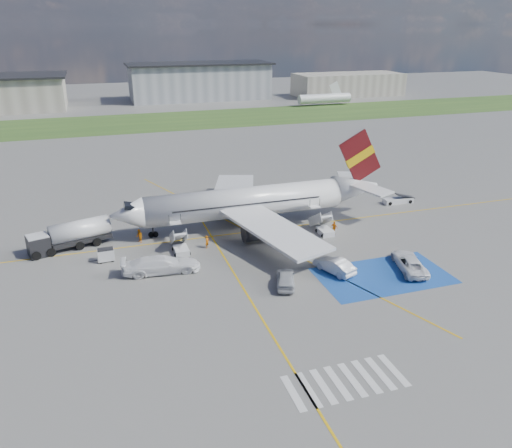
# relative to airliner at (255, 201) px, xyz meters

# --- Properties ---
(ground) EXTENTS (400.00, 400.00, 0.00)m
(ground) POSITION_rel_airliner_xyz_m (-1.51, -14.00, -3.39)
(ground) COLOR #60605E
(ground) RESTS_ON ground
(grass_strip) EXTENTS (400.00, 30.00, 0.01)m
(grass_strip) POSITION_rel_airliner_xyz_m (-1.51, 81.00, -3.39)
(grass_strip) COLOR #2D4C1E
(grass_strip) RESTS_ON ground
(taxiway_line_main) EXTENTS (120.00, 0.20, 0.01)m
(taxiway_line_main) POSITION_rel_airliner_xyz_m (-1.51, -2.00, -3.39)
(taxiway_line_main) COLOR gold
(taxiway_line_main) RESTS_ON ground
(taxiway_line_cross) EXTENTS (0.20, 60.00, 0.01)m
(taxiway_line_cross) POSITION_rel_airliner_xyz_m (-6.51, -24.00, -3.39)
(taxiway_line_cross) COLOR gold
(taxiway_line_cross) RESTS_ON ground
(taxiway_line_diag) EXTENTS (20.71, 56.45, 0.01)m
(taxiway_line_diag) POSITION_rel_airliner_xyz_m (-1.51, -2.00, -3.39)
(taxiway_line_diag) COLOR gold
(taxiway_line_diag) RESTS_ON ground
(staging_box) EXTENTS (14.00, 8.00, 0.01)m
(staging_box) POSITION_rel_airliner_xyz_m (8.49, -18.00, -3.39)
(staging_box) COLOR #1A489D
(staging_box) RESTS_ON ground
(crosswalk) EXTENTS (9.00, 4.00, 0.01)m
(crosswalk) POSITION_rel_airliner_xyz_m (-3.31, -32.00, -3.39)
(crosswalk) COLOR silver
(crosswalk) RESTS_ON ground
(terminal_centre) EXTENTS (48.00, 18.00, 12.00)m
(terminal_centre) POSITION_rel_airliner_xyz_m (18.49, 121.00, 2.61)
(terminal_centre) COLOR gray
(terminal_centre) RESTS_ON ground
(terminal_east) EXTENTS (40.00, 16.00, 8.00)m
(terminal_east) POSITION_rel_airliner_xyz_m (73.49, 114.00, 0.61)
(terminal_east) COLOR gray
(terminal_east) RESTS_ON ground
(airliner) EXTENTS (36.81, 32.95, 11.92)m
(airliner) POSITION_rel_airliner_xyz_m (0.00, 0.00, 0.00)
(airliner) COLOR silver
(airliner) RESTS_ON ground
(airstairs_fwd) EXTENTS (1.90, 5.20, 3.60)m
(airstairs_fwd) POSITION_rel_airliner_xyz_m (-11.01, -5.30, -2.77)
(airstairs_fwd) COLOR silver
(airstairs_fwd) RESTS_ON ground
(airstairs_aft) EXTENTS (1.90, 5.20, 3.60)m
(airstairs_aft) POSITION_rel_airliner_xyz_m (7.49, -5.30, -2.77)
(airstairs_aft) COLOR silver
(airstairs_aft) RESTS_ON ground
(fuel_tanker) EXTENTS (9.73, 5.03, 3.22)m
(fuel_tanker) POSITION_rel_airliner_xyz_m (-23.22, -0.11, -2.04)
(fuel_tanker) COLOR black
(fuel_tanker) RESTS_ON ground
(gpu_cart) EXTENTS (1.85, 1.22, 1.52)m
(gpu_cart) POSITION_rel_airliner_xyz_m (-19.42, -5.16, -2.71)
(gpu_cart) COLOR silver
(gpu_cart) RESTS_ON ground
(belt_loader) EXTENTS (4.87, 2.00, 1.44)m
(belt_loader) POSITION_rel_airliner_xyz_m (23.09, 1.82, -3.03)
(belt_loader) COLOR silver
(belt_loader) RESTS_ON ground
(car_silver_a) EXTENTS (3.35, 5.03, 1.59)m
(car_silver_a) POSITION_rel_airliner_xyz_m (-2.20, -16.74, -2.60)
(car_silver_a) COLOR #BBBDC3
(car_silver_a) RESTS_ON ground
(car_silver_b) EXTENTS (3.39, 5.24, 1.63)m
(car_silver_b) POSITION_rel_airliner_xyz_m (3.87, -15.61, -2.58)
(car_silver_b) COLOR silver
(car_silver_b) RESTS_ON ground
(van_white_a) EXTENTS (3.75, 5.72, 1.97)m
(van_white_a) POSITION_rel_airliner_xyz_m (12.02, -17.41, -2.41)
(van_white_a) COLOR white
(van_white_a) RESTS_ON ground
(van_white_b) EXTENTS (6.45, 3.13, 2.44)m
(van_white_b) POSITION_rel_airliner_xyz_m (-13.89, -9.86, -2.17)
(van_white_b) COLOR white
(van_white_b) RESTS_ON ground
(crew_fwd) EXTENTS (0.68, 0.66, 1.57)m
(crew_fwd) POSITION_rel_airliner_xyz_m (-7.77, -5.15, -2.61)
(crew_fwd) COLOR orange
(crew_fwd) RESTS_ON ground
(crew_nose) EXTENTS (0.92, 1.02, 1.72)m
(crew_nose) POSITION_rel_airliner_xyz_m (-15.30, -1.09, -2.53)
(crew_nose) COLOR orange
(crew_nose) RESTS_ON ground
(crew_aft) EXTENTS (0.90, 1.02, 1.66)m
(crew_aft) POSITION_rel_airliner_xyz_m (8.63, -5.95, -2.56)
(crew_aft) COLOR orange
(crew_aft) RESTS_ON ground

